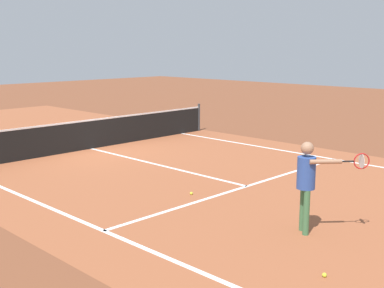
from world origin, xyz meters
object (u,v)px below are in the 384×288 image
Objects in this scene: net at (91,134)px; tennis_ball_mid_court at (191,193)px; player_near at (308,177)px; tennis_ball_near_fence at (324,275)px.

net is 6.13m from tennis_ball_mid_court.
player_near reaches higher than tennis_ball_near_fence.
tennis_ball_mid_court is (-1.41, -5.95, -0.46)m from net.
player_near is 24.82× the size of tennis_ball_mid_court.
player_near is (-1.64, -9.01, 0.52)m from net.
tennis_ball_mid_court is 4.50m from tennis_ball_near_fence.
player_near is 2.02m from tennis_ball_near_fence.
net is at bearing 73.65° from tennis_ball_near_fence.
player_near reaches higher than tennis_ball_mid_court.
tennis_ball_near_fence is (-1.57, -4.22, 0.00)m from tennis_ball_mid_court.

